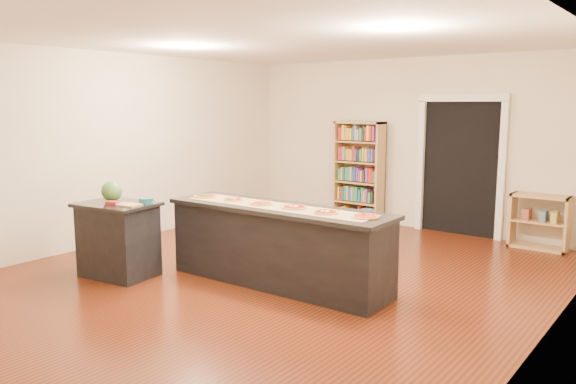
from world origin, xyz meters
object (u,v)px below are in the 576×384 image
Objects in this scene: side_counter at (118,239)px; low_shelf at (539,222)px; watermelon at (112,191)px; kitchen_island at (278,245)px; waste_bin at (368,218)px; bookshelf at (359,172)px.

low_shelf is at bearing 42.08° from side_counter.
side_counter is at bearing -15.35° from watermelon.
kitchen_island is 1.95m from side_counter.
watermelon is at bearing -105.53° from waste_bin.
side_counter is at bearing -153.18° from kitchen_island.
bookshelf is (-1.02, 3.54, 0.42)m from kitchen_island.
side_counter is 5.77m from low_shelf.
kitchen_island is at bearing -78.14° from waste_bin.
watermelon reaches higher than waste_bin.
low_shelf reaches higher than waste_bin.
watermelon is (-0.84, -4.42, 0.14)m from bookshelf.
watermelon reaches higher than side_counter.
kitchen_island is at bearing -73.91° from bookshelf.
kitchen_island reaches higher than low_shelf.
watermelon is at bearing -156.01° from kitchen_island.
low_shelf is 2.62× the size of waste_bin.
side_counter is 3.65× the size of watermelon.
side_counter reaches higher than low_shelf.
low_shelf is 5.87m from watermelon.
waste_bin is 4.43m from watermelon.
low_shelf is at bearing 59.49° from kitchen_island.
side_counter is 0.51× the size of bookshelf.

